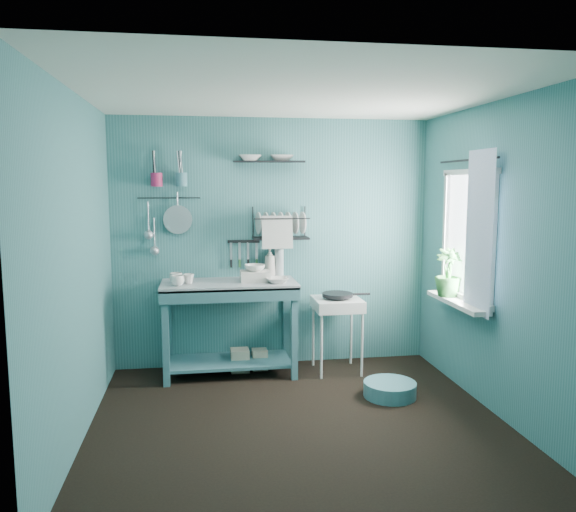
{
  "coord_description": "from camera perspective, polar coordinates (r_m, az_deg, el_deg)",
  "views": [
    {
      "loc": [
        -0.72,
        -4.12,
        1.85
      ],
      "look_at": [
        0.05,
        0.85,
        1.2
      ],
      "focal_mm": 35.0,
      "sensor_mm": 36.0,
      "label": 1
    }
  ],
  "objects": [
    {
      "name": "ceiling",
      "position": [
        4.24,
        1.14,
        16.19
      ],
      "size": [
        3.2,
        3.2,
        0.0
      ],
      "primitive_type": "plane",
      "rotation": [
        3.14,
        0.0,
        0.0
      ],
      "color": "silver",
      "rests_on": "ground"
    },
    {
      "name": "soap_bottle",
      "position": [
        5.65,
        -1.87,
        -0.65
      ],
      "size": [
        0.12,
        0.12,
        0.3
      ],
      "primitive_type": "imported",
      "color": "beige",
      "rests_on": "work_counter"
    },
    {
      "name": "utensil_cup_teal",
      "position": [
        5.55,
        -10.78,
        7.64
      ],
      "size": [
        0.11,
        0.11,
        0.13
      ],
      "primitive_type": "cylinder",
      "color": "teal",
      "rests_on": "wall_back"
    },
    {
      "name": "ladle_outer",
      "position": [
        5.62,
        -14.01,
        3.85
      ],
      "size": [
        0.01,
        0.01,
        0.3
      ],
      "primitive_type": "cylinder",
      "color": "#B0B2B9",
      "rests_on": "wall_back"
    },
    {
      "name": "work_counter",
      "position": [
        5.53,
        -5.95,
        -7.26
      ],
      "size": [
        1.33,
        0.73,
        0.91
      ],
      "primitive_type": "cube",
      "rotation": [
        0.0,
        0.0,
        0.07
      ],
      "color": "#35676F",
      "rests_on": "floor"
    },
    {
      "name": "mug_mid",
      "position": [
        5.37,
        -10.05,
        -2.3
      ],
      "size": [
        0.14,
        0.14,
        0.09
      ],
      "primitive_type": "imported",
      "rotation": [
        0.0,
        0.0,
        0.52
      ],
      "color": "silver",
      "rests_on": "work_counter"
    },
    {
      "name": "mug_left",
      "position": [
        5.27,
        -11.16,
        -2.48
      ],
      "size": [
        0.12,
        0.12,
        0.1
      ],
      "primitive_type": "imported",
      "color": "silver",
      "rests_on": "work_counter"
    },
    {
      "name": "mug_right",
      "position": [
        5.43,
        -11.3,
        -2.19
      ],
      "size": [
        0.17,
        0.17,
        0.1
      ],
      "primitive_type": "imported",
      "rotation": [
        0.0,
        0.0,
        1.05
      ],
      "color": "silver",
      "rests_on": "work_counter"
    },
    {
      "name": "shelf_bowl_left",
      "position": [
        5.55,
        -3.88,
        9.85
      ],
      "size": [
        0.25,
        0.25,
        0.06
      ],
      "primitive_type": "imported",
      "rotation": [
        0.0,
        0.0,
        -0.12
      ],
      "color": "silver",
      "rests_on": "upper_shelf"
    },
    {
      "name": "window_glass",
      "position": [
        5.14,
        17.89,
        1.98
      ],
      "size": [
        0.0,
        1.1,
        1.1
      ],
      "primitive_type": "plane",
      "rotation": [
        1.57,
        0.0,
        1.57
      ],
      "color": "white",
      "rests_on": "wall_right"
    },
    {
      "name": "hotplate_stand",
      "position": [
        5.62,
        5.0,
        -7.99
      ],
      "size": [
        0.54,
        0.54,
        0.73
      ],
      "primitive_type": "cube",
      "rotation": [
        0.0,
        0.0,
        -0.2
      ],
      "color": "silver",
      "rests_on": "floor"
    },
    {
      "name": "windowsill",
      "position": [
        5.19,
        16.79,
        -4.52
      ],
      "size": [
        0.16,
        0.95,
        0.04
      ],
      "primitive_type": "cube",
      "color": "silver",
      "rests_on": "wall_right"
    },
    {
      "name": "shelf_bowl_right",
      "position": [
        5.59,
        -0.64,
        9.98
      ],
      "size": [
        0.26,
        0.26,
        0.06
      ],
      "primitive_type": "imported",
      "rotation": [
        0.0,
        0.0,
        -0.13
      ],
      "color": "silver",
      "rests_on": "upper_shelf"
    },
    {
      "name": "counter_bowl",
      "position": [
        5.33,
        -1.09,
        -2.48
      ],
      "size": [
        0.22,
        0.22,
        0.05
      ],
      "primitive_type": "imported",
      "color": "silver",
      "rests_on": "work_counter"
    },
    {
      "name": "wall_back",
      "position": [
        5.7,
        -1.5,
        1.31
      ],
      "size": [
        3.2,
        0.0,
        3.2
      ],
      "primitive_type": "plane",
      "rotation": [
        1.57,
        0.0,
        0.0
      ],
      "color": "#366C6E",
      "rests_on": "ground"
    },
    {
      "name": "storage_tin_large",
      "position": [
        5.68,
        -4.91,
        -10.5
      ],
      "size": [
        0.18,
        0.18,
        0.22
      ],
      "primitive_type": "cube",
      "color": "tan",
      "rests_on": "floor"
    },
    {
      "name": "dish_rack",
      "position": [
        5.56,
        -0.76,
        3.37
      ],
      "size": [
        0.57,
        0.28,
        0.32
      ],
      "primitive_type": "cube",
      "rotation": [
        0.0,
        0.0,
        -0.08
      ],
      "color": "black",
      "rests_on": "wall_back"
    },
    {
      "name": "curtain",
      "position": [
        4.84,
        18.81,
        2.23
      ],
      "size": [
        0.0,
        1.35,
        1.35
      ],
      "primitive_type": "plane",
      "rotation": [
        1.57,
        0.0,
        1.57
      ],
      "color": "white",
      "rests_on": "wall_right"
    },
    {
      "name": "ladle_inner",
      "position": [
        5.62,
        -13.43,
        2.27
      ],
      "size": [
        0.01,
        0.01,
        0.3
      ],
      "primitive_type": "cylinder",
      "color": "#B0B2B9",
      "rests_on": "wall_back"
    },
    {
      "name": "floor_basin",
      "position": [
        5.12,
        10.31,
        -13.18
      ],
      "size": [
        0.46,
        0.46,
        0.13
      ],
      "primitive_type": "cylinder",
      "color": "teal",
      "rests_on": "floor"
    },
    {
      "name": "tub_bowl",
      "position": [
        5.41,
        -3.38,
        -1.21
      ],
      "size": [
        0.2,
        0.19,
        0.06
      ],
      "primitive_type": "imported",
      "color": "silver",
      "rests_on": "wash_tub"
    },
    {
      "name": "knife_strip",
      "position": [
        5.64,
        -4.53,
        1.49
      ],
      "size": [
        0.32,
        0.04,
        0.03
      ],
      "primitive_type": "cube",
      "rotation": [
        0.0,
        0.0,
        -0.07
      ],
      "color": "black",
      "rests_on": "wall_back"
    },
    {
      "name": "wall_front",
      "position": [
        2.79,
        6.42,
        -5.11
      ],
      "size": [
        3.2,
        0.0,
        3.2
      ],
      "primitive_type": "plane",
      "rotation": [
        -1.57,
        0.0,
        0.0
      ],
      "color": "#366C6E",
      "rests_on": "ground"
    },
    {
      "name": "water_bottle",
      "position": [
        5.68,
        -0.9,
        -0.7
      ],
      "size": [
        0.09,
        0.09,
        0.28
      ],
      "primitive_type": "cylinder",
      "color": "#A4B3B6",
      "rests_on": "work_counter"
    },
    {
      "name": "wash_tub",
      "position": [
        5.43,
        -3.37,
        -2.05
      ],
      "size": [
        0.28,
        0.22,
        0.1
      ],
      "primitive_type": "cube",
      "color": "beige",
      "rests_on": "work_counter"
    },
    {
      "name": "storage_tin_small",
      "position": [
        5.73,
        -2.9,
        -10.43
      ],
      "size": [
        0.15,
        0.15,
        0.2
      ],
      "primitive_type": "cube",
      "color": "tan",
      "rests_on": "floor"
    },
    {
      "name": "curtain_rod",
      "position": [
        5.11,
        17.72,
        9.26
      ],
      "size": [
        0.02,
        1.05,
        0.02
      ],
      "primitive_type": "cylinder",
      "rotation": [
        1.57,
        0.0,
        0.0
      ],
      "color": "black",
      "rests_on": "wall_right"
    },
    {
      "name": "wall_right",
      "position": [
        4.77,
        20.39,
        -0.33
      ],
      "size": [
        0.0,
        3.0,
        3.0
      ],
      "primitive_type": "plane",
      "rotation": [
        1.57,
        0.0,
        -1.57
      ],
      "color": "#366C6E",
      "rests_on": "ground"
    },
    {
      "name": "frying_pan",
      "position": [
        5.52,
        5.04,
        -3.95
      ],
      "size": [
        0.3,
        0.3,
        0.03
      ],
      "primitive_type": "cylinder",
      "color": "black",
      "rests_on": "hotplate_stand"
    },
    {
      "name": "wall_left",
      "position": [
        4.26,
        -20.63,
        -1.21
      ],
      "size": [
        0.0,
        3.0,
        3.0
      ],
      "primitive_type": "plane",
      "rotation": [
        1.57,
        0.0,
        1.57
      ],
      "color": "#366C6E",
      "rests_on": "ground"
    },
    {
      "name": "potted_plant",
      "position": [
        5.3,
        16.0,
        -1.62
      ],
      "size": [
        0.31,
        0.31,
        0.44
      ],
      "primitive_type": "imported",
      "rotation": [
        0.0,
        0.0,
        -0.3
      ],
      "color": "#2D7231",
      "rests_on": "windowsill"
    },
    {
      "name": "upper_shelf",
      "position": [
        5.57,
        -1.88,
        9.56
      ],
      "size": [
        0.72,
        0.3,
        0.01
      ],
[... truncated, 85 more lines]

